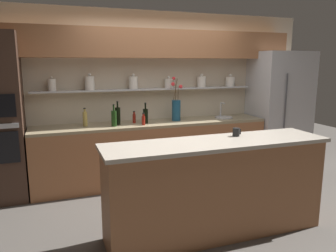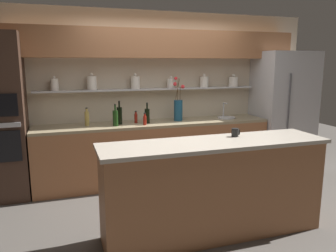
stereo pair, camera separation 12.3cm
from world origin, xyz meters
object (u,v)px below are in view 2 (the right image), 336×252
Objects in this scene: bottle_sauce_4 at (136,118)px; bottle_wine_2 at (147,116)px; refrigerator at (283,111)px; bottle_spirit_3 at (87,118)px; bottle_wine_1 at (115,118)px; flower_vase at (178,108)px; bottle_wine_0 at (119,115)px; coffee_mug at (235,132)px; sink_fixture at (226,117)px; bottle_sauce_5 at (145,120)px.

bottle_wine_2 is at bearing -28.49° from bottle_sauce_4.
refrigerator is 7.67× the size of bottle_spirit_3.
refrigerator reaches higher than bottle_spirit_3.
refrigerator is 6.29× the size of bottle_wine_1.
flower_vase is 0.68m from bottle_sauce_4.
bottle_wine_0 is 1.09× the size of bottle_wine_1.
bottle_spirit_3 is 2.70× the size of coffee_mug.
bottle_wine_2 is 1.19× the size of bottle_spirit_3.
sink_fixture is at bearing 64.96° from coffee_mug.
bottle_sauce_4 is 1.85m from coffee_mug.
refrigerator is 1.89m from flower_vase.
flower_vase is at bearing 18.42° from bottle_sauce_5.
bottle_wine_0 is at bearing 178.92° from refrigerator.
bottle_sauce_4 is at bearing 178.57° from flower_vase.
bottle_wine_1 is 0.42m from bottle_spirit_3.
bottle_wine_1 reaches higher than bottle_sauce_4.
sink_fixture is 1.84m from bottle_wine_1.
bottle_wine_0 is 0.39m from bottle_sauce_5.
bottle_wine_0 is at bearing -171.73° from bottle_sauce_4.
bottle_wine_0 is (-2.81, 0.05, 0.05)m from refrigerator.
bottle_wine_2 is 1.71m from coffee_mug.
coffee_mug is at bearing -70.48° from bottle_wine_2.
bottle_wine_0 is 0.26m from bottle_sauce_4.
flower_vase is 1.68m from coffee_mug.
bottle_sauce_5 is at bearing -14.68° from bottle_spirit_3.
bottle_wine_1 is at bearing -122.25° from bottle_wine_0.
bottle_wine_2 is at bearing -172.62° from flower_vase.
refrigerator reaches higher than bottle_wine_2.
sink_fixture is at bearing -1.57° from bottle_sauce_4.
bottle_spirit_3 reaches higher than bottle_sauce_5.
bottle_wine_1 reaches higher than coffee_mug.
bottle_wine_1 is 1.02× the size of bottle_wine_2.
bottle_sauce_5 is (0.42, -0.05, -0.04)m from bottle_wine_1.
bottle_wine_2 reaches higher than bottle_spirit_3.
refrigerator reaches higher than sink_fixture.
bottle_wine_0 is 1.93× the size of bottle_sauce_5.
bottle_wine_0 is at bearing 152.79° from bottle_sauce_5.
bottle_wine_1 is (-1.83, -0.12, 0.09)m from sink_fixture.
sink_fixture is at bearing 177.35° from refrigerator.
bottle_wine_0 reaches higher than bottle_spirit_3.
refrigerator is 5.79× the size of bottle_wine_0.
bottle_sauce_4 is (-2.55, 0.09, -0.00)m from refrigerator.
bottle_wine_0 is at bearing 173.49° from bottle_wine_2.
sink_fixture is 1.35m from bottle_wine_2.
coffee_mug is at bearing -55.39° from bottle_wine_1.
bottle_sauce_5 is at bearing -118.26° from bottle_wine_2.
bottle_spirit_3 is at bearing 178.97° from sink_fixture.
coffee_mug is at bearing -66.83° from bottle_sauce_4.
bottle_sauce_5 is at bearing -68.05° from bottle_sauce_4.
flower_vase is at bearing -0.65° from bottle_spirit_3.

